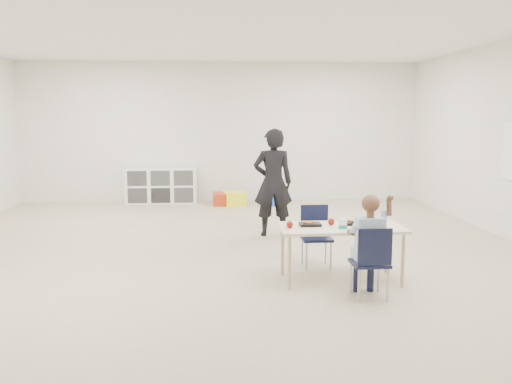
{
  "coord_description": "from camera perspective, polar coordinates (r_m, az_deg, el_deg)",
  "views": [
    {
      "loc": [
        -0.09,
        -6.53,
        1.74
      ],
      "look_at": [
        0.36,
        -0.28,
        0.85
      ],
      "focal_mm": 38.0,
      "sensor_mm": 36.0,
      "label": 1
    }
  ],
  "objects": [
    {
      "name": "room",
      "position": [
        6.54,
        -3.37,
        5.08
      ],
      "size": [
        9.0,
        9.02,
        2.8
      ],
      "color": "#C2B295",
      "rests_on": "ground"
    },
    {
      "name": "table",
      "position": [
        5.81,
        8.88,
        -6.39
      ],
      "size": [
        1.29,
        0.66,
        0.59
      ],
      "rotation": [
        0.0,
        0.0,
        0.01
      ],
      "color": "beige",
      "rests_on": "ground"
    },
    {
      "name": "chair_near",
      "position": [
        5.33,
        11.86,
        -7.18
      ],
      "size": [
        0.35,
        0.33,
        0.71
      ],
      "primitive_type": null,
      "rotation": [
        0.0,
        0.0,
        0.01
      ],
      "color": "black",
      "rests_on": "ground"
    },
    {
      "name": "chair_far",
      "position": [
        6.28,
        6.38,
        -4.74
      ],
      "size": [
        0.35,
        0.33,
        0.71
      ],
      "primitive_type": null,
      "rotation": [
        0.0,
        0.0,
        0.01
      ],
      "color": "black",
      "rests_on": "ground"
    },
    {
      "name": "child",
      "position": [
        5.28,
        11.93,
        -5.05
      ],
      "size": [
        0.48,
        0.48,
        1.11
      ],
      "primitive_type": null,
      "rotation": [
        0.0,
        0.0,
        0.01
      ],
      "color": "#ADCAEB",
      "rests_on": "chair_near"
    },
    {
      "name": "lunch_tray_near",
      "position": [
        5.85,
        10.05,
        -3.25
      ],
      "size": [
        0.22,
        0.16,
        0.03
      ],
      "primitive_type": "cube",
      "rotation": [
        0.0,
        0.0,
        0.01
      ],
      "color": "black",
      "rests_on": "table"
    },
    {
      "name": "lunch_tray_far",
      "position": [
        5.72,
        5.71,
        -3.41
      ],
      "size": [
        0.22,
        0.16,
        0.03
      ],
      "primitive_type": "cube",
      "rotation": [
        0.0,
        0.0,
        0.01
      ],
      "color": "black",
      "rests_on": "table"
    },
    {
      "name": "milk_carton",
      "position": [
        5.6,
        9.11,
        -3.36
      ],
      "size": [
        0.07,
        0.07,
        0.1
      ],
      "primitive_type": "cube",
      "rotation": [
        0.0,
        0.0,
        0.01
      ],
      "color": "white",
      "rests_on": "table"
    },
    {
      "name": "bread_roll",
      "position": [
        5.73,
        11.88,
        -3.35
      ],
      "size": [
        0.09,
        0.09,
        0.07
      ],
      "primitive_type": "ellipsoid",
      "color": "tan",
      "rests_on": "table"
    },
    {
      "name": "apple_near",
      "position": [
        5.78,
        7.92,
        -3.12
      ],
      "size": [
        0.07,
        0.07,
        0.07
      ],
      "primitive_type": "sphere",
      "color": "maroon",
      "rests_on": "table"
    },
    {
      "name": "apple_far",
      "position": [
        5.59,
        3.57,
        -3.45
      ],
      "size": [
        0.07,
        0.07,
        0.07
      ],
      "primitive_type": "sphere",
      "color": "maroon",
      "rests_on": "table"
    },
    {
      "name": "cubby_shelf",
      "position": [
        10.96,
        -9.93,
        0.66
      ],
      "size": [
        1.4,
        0.4,
        0.7
      ],
      "primitive_type": "cube",
      "color": "white",
      "rests_on": "ground"
    },
    {
      "name": "adult",
      "position": [
        7.81,
        1.8,
        0.99
      ],
      "size": [
        0.57,
        0.38,
        1.56
      ],
      "primitive_type": "imported",
      "rotation": [
        0.0,
        0.0,
        3.15
      ],
      "color": "black",
      "rests_on": "ground"
    },
    {
      "name": "bin_red",
      "position": [
        10.64,
        -3.5,
        -0.71
      ],
      "size": [
        0.41,
        0.51,
        0.24
      ],
      "primitive_type": "cube",
      "rotation": [
        0.0,
        0.0,
        0.07
      ],
      "color": "#B32E11",
      "rests_on": "ground"
    },
    {
      "name": "bin_yellow",
      "position": [
        10.64,
        -2.31,
        -0.67
      ],
      "size": [
        0.47,
        0.56,
        0.25
      ],
      "primitive_type": "cube",
      "rotation": [
        0.0,
        0.0,
        0.17
      ],
      "color": "#F8F71A",
      "rests_on": "ground"
    },
    {
      "name": "bin_blue",
      "position": [
        10.64,
        1.47,
        -0.77
      ],
      "size": [
        0.35,
        0.44,
        0.21
      ],
      "primitive_type": "cube",
      "rotation": [
        0.0,
        0.0,
        0.03
      ],
      "color": "blue",
      "rests_on": "ground"
    }
  ]
}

